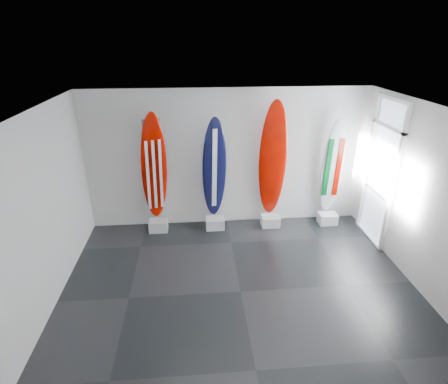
{
  "coord_description": "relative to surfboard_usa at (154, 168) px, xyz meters",
  "views": [
    {
      "loc": [
        -0.69,
        -4.75,
        3.98
      ],
      "look_at": [
        -0.16,
        1.4,
        1.22
      ],
      "focal_mm": 28.6,
      "sensor_mm": 36.0,
      "label": 1
    }
  ],
  "objects": [
    {
      "name": "glass_door",
      "position": [
        4.51,
        -0.73,
        -0.01
      ],
      "size": [
        0.12,
        1.16,
        2.85
      ],
      "primitive_type": null,
      "color": "white",
      "rests_on": "floor"
    },
    {
      "name": "wall_front",
      "position": [
        1.54,
        -4.78,
        0.07
      ],
      "size": [
        6.0,
        0.0,
        6.0
      ],
      "primitive_type": "plane",
      "rotation": [
        -1.57,
        0.0,
        0.0
      ],
      "color": "white",
      "rests_on": "ground"
    },
    {
      "name": "display_block_navy",
      "position": [
        1.25,
        -0.1,
        -1.31
      ],
      "size": [
        0.4,
        0.3,
        0.24
      ],
      "primitive_type": "cube",
      "color": "silver",
      "rests_on": "floor"
    },
    {
      "name": "display_block_swiss",
      "position": [
        2.49,
        -0.1,
        -1.31
      ],
      "size": [
        0.4,
        0.3,
        0.24
      ],
      "primitive_type": "cube",
      "color": "silver",
      "rests_on": "floor"
    },
    {
      "name": "display_block_usa",
      "position": [
        0.0,
        -0.1,
        -1.31
      ],
      "size": [
        0.4,
        0.3,
        0.24
      ],
      "primitive_type": "cube",
      "color": "silver",
      "rests_on": "floor"
    },
    {
      "name": "surfboard_usa",
      "position": [
        0.0,
        0.0,
        0.0
      ],
      "size": [
        0.62,
        0.49,
        2.39
      ],
      "primitive_type": "ellipsoid",
      "rotation": [
        0.11,
        0.0,
        0.34
      ],
      "color": "#930A00",
      "rests_on": "display_block_usa"
    },
    {
      "name": "wall_left",
      "position": [
        -1.46,
        -2.28,
        0.07
      ],
      "size": [
        0.0,
        5.0,
        5.0
      ],
      "primitive_type": "plane",
      "rotation": [
        1.57,
        0.0,
        1.57
      ],
      "color": "white",
      "rests_on": "ground"
    },
    {
      "name": "floor",
      "position": [
        1.54,
        -2.28,
        -1.43
      ],
      "size": [
        6.0,
        6.0,
        0.0
      ],
      "primitive_type": "plane",
      "color": "black",
      "rests_on": "ground"
    },
    {
      "name": "display_block_italy",
      "position": [
        3.81,
        -0.1,
        -1.31
      ],
      "size": [
        0.4,
        0.3,
        0.24
      ],
      "primitive_type": "cube",
      "color": "silver",
      "rests_on": "floor"
    },
    {
      "name": "surfboard_italy",
      "position": [
        3.81,
        0.0,
        -0.11
      ],
      "size": [
        0.49,
        0.21,
        2.16
      ],
      "primitive_type": "ellipsoid",
      "rotation": [
        0.06,
        0.0,
        -0.01
      ],
      "color": "silver",
      "rests_on": "display_block_italy"
    },
    {
      "name": "surfboard_navy",
      "position": [
        1.25,
        0.0,
        -0.06
      ],
      "size": [
        0.56,
        0.37,
        2.26
      ],
      "primitive_type": "ellipsoid",
      "rotation": [
        0.09,
        0.0,
        0.18
      ],
      "color": "black",
      "rests_on": "display_block_navy"
    },
    {
      "name": "balcony",
      "position": [
        5.84,
        -0.73,
        -0.93
      ],
      "size": [
        2.8,
        2.2,
        1.2
      ],
      "primitive_type": null,
      "color": "slate",
      "rests_on": "ground"
    },
    {
      "name": "surfboard_swiss",
      "position": [
        2.49,
        0.0,
        0.1
      ],
      "size": [
        0.59,
        0.27,
        2.58
      ],
      "primitive_type": "ellipsoid",
      "rotation": [
        0.07,
        0.0,
        -0.04
      ],
      "color": "#930A00",
      "rests_on": "display_block_swiss"
    },
    {
      "name": "wall_back",
      "position": [
        1.54,
        0.22,
        0.07
      ],
      "size": [
        6.0,
        0.0,
        6.0
      ],
      "primitive_type": "plane",
      "rotation": [
        1.57,
        0.0,
        0.0
      ],
      "color": "white",
      "rests_on": "ground"
    },
    {
      "name": "wall_right",
      "position": [
        4.54,
        -2.28,
        0.07
      ],
      "size": [
        0.0,
        5.0,
        5.0
      ],
      "primitive_type": "plane",
      "rotation": [
        1.57,
        0.0,
        -1.57
      ],
      "color": "white",
      "rests_on": "ground"
    },
    {
      "name": "wall_outlet",
      "position": [
        -0.91,
        0.2,
        -1.08
      ],
      "size": [
        0.09,
        0.02,
        0.13
      ],
      "primitive_type": "cube",
      "color": "silver",
      "rests_on": "wall_back"
    },
    {
      "name": "ceiling",
      "position": [
        1.54,
        -2.28,
        1.57
      ],
      "size": [
        6.0,
        6.0,
        0.0
      ],
      "primitive_type": "plane",
      "rotation": [
        3.14,
        0.0,
        0.0
      ],
      "color": "white",
      "rests_on": "wall_back"
    }
  ]
}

